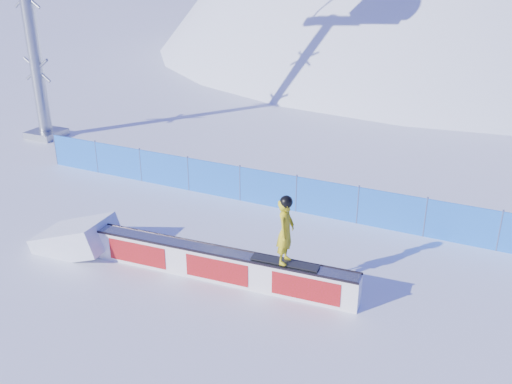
% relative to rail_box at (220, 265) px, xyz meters
% --- Properties ---
extents(ground, '(160.00, 160.00, 0.00)m').
position_rel_rail_box_xyz_m(ground, '(1.18, 0.14, -0.42)').
color(ground, white).
rests_on(ground, ground).
extents(snow_hill, '(64.00, 64.00, 64.00)m').
position_rel_rail_box_xyz_m(snow_hill, '(1.18, 42.14, -18.42)').
color(snow_hill, silver).
rests_on(snow_hill, ground).
extents(safety_fence, '(22.05, 0.05, 1.30)m').
position_rel_rail_box_xyz_m(safety_fence, '(1.18, 4.64, 0.18)').
color(safety_fence, blue).
rests_on(safety_fence, ground).
extents(rail_box, '(7.08, 1.00, 0.85)m').
position_rel_rail_box_xyz_m(rail_box, '(0.00, 0.00, 0.00)').
color(rail_box, white).
rests_on(rail_box, ground).
extents(snow_ramp, '(2.33, 1.56, 1.40)m').
position_rel_rail_box_xyz_m(snow_ramp, '(-4.40, -0.32, -0.42)').
color(snow_ramp, white).
rests_on(snow_ramp, ground).
extents(snowboarder, '(1.69, 0.61, 1.74)m').
position_rel_rail_box_xyz_m(snowboarder, '(1.69, 0.12, 1.29)').
color(snowboarder, black).
rests_on(snowboarder, rail_box).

